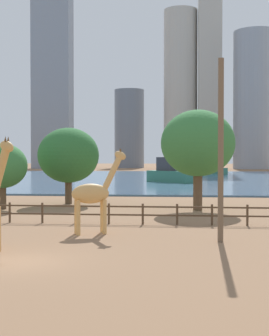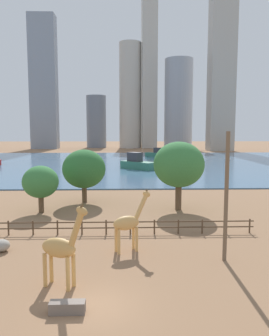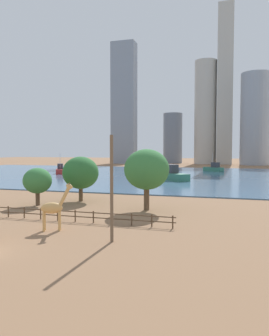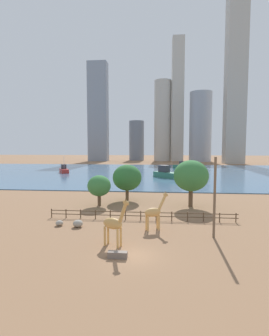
% 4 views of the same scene
% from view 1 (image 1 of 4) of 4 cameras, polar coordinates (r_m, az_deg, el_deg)
% --- Properties ---
extents(ground_plane, '(400.00, 400.00, 0.00)m').
position_cam_1_polar(ground_plane, '(100.22, 1.88, -1.13)').
color(ground_plane, '#8C6647').
extents(harbor_water, '(180.00, 86.00, 0.20)m').
position_cam_1_polar(harbor_water, '(97.22, 1.75, -1.14)').
color(harbor_water, '#476B8C').
rests_on(harbor_water, ground).
extents(giraffe_tall, '(3.12, 1.78, 4.72)m').
position_cam_1_polar(giraffe_tall, '(28.29, -4.55, -2.81)').
color(giraffe_tall, tan).
rests_on(giraffe_tall, ground).
extents(utility_pole, '(0.28, 0.28, 9.09)m').
position_cam_1_polar(utility_pole, '(25.77, 9.54, 1.94)').
color(utility_pole, brown).
rests_on(utility_pole, ground).
extents(enclosure_fence, '(26.12, 0.14, 1.30)m').
position_cam_1_polar(enclosure_fence, '(32.82, -6.43, -4.82)').
color(enclosure_fence, '#4C3826').
rests_on(enclosure_fence, ground).
extents(tree_left_large, '(5.46, 5.46, 6.81)m').
position_cam_1_polar(tree_left_large, '(46.25, -7.34, 1.39)').
color(tree_left_large, brown).
rests_on(tree_left_large, ground).
extents(tree_center_broad, '(5.85, 5.85, 7.93)m').
position_cam_1_polar(tree_center_broad, '(40.86, 7.04, 2.72)').
color(tree_center_broad, brown).
rests_on(tree_center_broad, ground).
extents(tree_right_tall, '(4.00, 4.00, 5.29)m').
position_cam_1_polar(tree_right_tall, '(42.61, -14.44, 0.20)').
color(tree_right_tall, brown).
rests_on(tree_right_tall, ground).
extents(boat_ferry, '(7.36, 6.41, 6.51)m').
position_cam_1_polar(boat_ferry, '(117.88, 8.56, -0.15)').
color(boat_ferry, '#337259').
rests_on(boat_ferry, harbor_water).
extents(boat_sailboat, '(8.58, 8.57, 3.92)m').
position_cam_1_polar(boat_sailboat, '(80.69, 4.15, -0.63)').
color(boat_sailboat, '#337259').
rests_on(boat_sailboat, harbor_water).
extents(skyline_block_central, '(8.03, 12.41, 83.96)m').
position_cam_1_polar(skyline_block_central, '(187.92, 8.32, 12.87)').
color(skyline_block_central, '#B7B2A8').
rests_on(skyline_block_central, ground).
extents(skyline_tower_glass, '(13.29, 8.21, 67.55)m').
position_cam_1_polar(skyline_tower_glass, '(185.16, -9.08, 10.46)').
color(skyline_tower_glass, gray).
rests_on(skyline_tower_glass, ground).
extents(skyline_block_left, '(11.74, 11.74, 55.63)m').
position_cam_1_polar(skyline_block_left, '(183.92, 5.11, 8.66)').
color(skyline_block_left, '#B7B2A8').
rests_on(skyline_block_left, ground).
extents(skyline_block_right, '(14.69, 14.69, 46.36)m').
position_cam_1_polar(skyline_block_right, '(179.95, 13.23, 7.31)').
color(skyline_block_right, '#939EAD').
rests_on(skyline_block_right, ground).
extents(skyline_tower_short, '(10.93, 10.93, 28.80)m').
position_cam_1_polar(skyline_tower_short, '(190.68, -0.58, 4.36)').
color(skyline_tower_short, slate).
rests_on(skyline_tower_short, ground).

